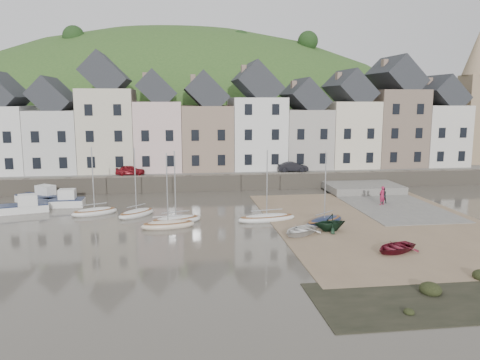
{
  "coord_description": "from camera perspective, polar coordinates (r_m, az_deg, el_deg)",
  "views": [
    {
      "loc": [
        -5.83,
        -37.13,
        10.3
      ],
      "look_at": [
        0.0,
        6.0,
        3.0
      ],
      "focal_mm": 36.11,
      "sensor_mm": 36.0,
      "label": 1
    }
  ],
  "objects": [
    {
      "name": "townhouse_terrace",
      "position": [
        61.67,
        -0.63,
        6.76
      ],
      "size": [
        61.05,
        8.0,
        13.93
      ],
      "color": "silver",
      "rests_on": "quay_land"
    },
    {
      "name": "quay_land",
      "position": [
        70.03,
        -2.85,
        1.67
      ],
      "size": [
        90.0,
        30.0,
        1.5
      ],
      "primitive_type": "cube",
      "color": "#305321",
      "rests_on": "ground"
    },
    {
      "name": "sailboat_1",
      "position": [
        44.1,
        -12.14,
        -3.84
      ],
      "size": [
        3.79,
        3.76,
        6.32
      ],
      "color": "silver",
      "rests_on": "ground"
    },
    {
      "name": "rowboat_white",
      "position": [
        37.35,
        7.09,
        -5.91
      ],
      "size": [
        4.14,
        3.98,
        0.7
      ],
      "primitive_type": "imported",
      "rotation": [
        0.0,
        0.0,
        -0.9
      ],
      "color": "silver",
      "rests_on": "beach"
    },
    {
      "name": "sailboat_4",
      "position": [
        41.52,
        3.17,
        -4.48
      ],
      "size": [
        5.32,
        2.27,
        6.32
      ],
      "color": "silver",
      "rests_on": "ground"
    },
    {
      "name": "motorboat_0",
      "position": [
        49.92,
        -20.27,
        -2.3
      ],
      "size": [
        4.43,
        1.76,
        1.7
      ],
      "color": "silver",
      "rests_on": "ground"
    },
    {
      "name": "rowboat_green",
      "position": [
        38.7,
        10.57,
        -4.93
      ],
      "size": [
        2.94,
        2.64,
        1.38
      ],
      "primitive_type": "imported",
      "rotation": [
        0.0,
        0.0,
        -1.42
      ],
      "color": "black",
      "rests_on": "beach"
    },
    {
      "name": "seawall",
      "position": [
        55.24,
        -1.53,
        -0.28
      ],
      "size": [
        70.0,
        1.2,
        1.8
      ],
      "primitive_type": "cube",
      "color": "slate",
      "rests_on": "ground"
    },
    {
      "name": "slipway",
      "position": [
        50.75,
        16.73,
        -2.53
      ],
      "size": [
        8.0,
        18.0,
        0.12
      ],
      "primitive_type": "cube",
      "color": "slate",
      "rests_on": "ground"
    },
    {
      "name": "car_right",
      "position": [
        58.93,
        6.28,
        1.57
      ],
      "size": [
        3.76,
        1.64,
        1.2
      ],
      "primitive_type": "imported",
      "rotation": [
        0.0,
        0.0,
        1.47
      ],
      "color": "black",
      "rests_on": "quay_street"
    },
    {
      "name": "beach",
      "position": [
        42.04,
        16.23,
        -5.01
      ],
      "size": [
        18.0,
        26.0,
        0.06
      ],
      "primitive_type": "cube",
      "color": "#7D664C",
      "rests_on": "ground"
    },
    {
      "name": "motorboat_1",
      "position": [
        48.67,
        -24.29,
        -2.85
      ],
      "size": [
        5.01,
        2.9,
        1.7
      ],
      "color": "silver",
      "rests_on": "ground"
    },
    {
      "name": "quay_street",
      "position": [
        58.58,
        -1.9,
        0.93
      ],
      "size": [
        70.0,
        7.0,
        0.1
      ],
      "primitive_type": "cube",
      "color": "slate",
      "rests_on": "quay_land"
    },
    {
      "name": "motorboat_2",
      "position": [
        52.65,
        -22.54,
        -1.85
      ],
      "size": [
        5.08,
        4.29,
        1.7
      ],
      "color": "silver",
      "rests_on": "ground"
    },
    {
      "name": "sailboat_2",
      "position": [
        39.75,
        -8.5,
        -5.21
      ],
      "size": [
        4.55,
        2.17,
        6.32
      ],
      "color": "beige",
      "rests_on": "ground"
    },
    {
      "name": "car_left",
      "position": [
        57.44,
        -12.85,
        1.15
      ],
      "size": [
        3.36,
        1.36,
        1.14
      ],
      "primitive_type": "imported",
      "rotation": [
        0.0,
        0.0,
        1.57
      ],
      "color": "maroon",
      "rests_on": "quay_street"
    },
    {
      "name": "church_spire",
      "position": [
        73.27,
        26.1,
        9.16
      ],
      "size": [
        4.0,
        4.0,
        18.0
      ],
      "color": "#997F60",
      "rests_on": "quay_land"
    },
    {
      "name": "sailboat_5",
      "position": [
        41.02,
        9.92,
        -4.79
      ],
      "size": [
        4.55,
        3.97,
        6.32
      ],
      "color": "#141F40",
      "rests_on": "ground"
    },
    {
      "name": "shore_rocks",
      "position": [
        28.97,
        24.64,
        -11.98
      ],
      "size": [
        14.0,
        6.0,
        0.76
      ],
      "color": "black",
      "rests_on": "ground"
    },
    {
      "name": "person_red",
      "position": [
        49.01,
        16.44,
        -1.77
      ],
      "size": [
        0.79,
        0.67,
        1.84
      ],
      "primitive_type": "imported",
      "rotation": [
        0.0,
        0.0,
        3.56
      ],
      "color": "#9F1C43",
      "rests_on": "slipway"
    },
    {
      "name": "hillside",
      "position": [
        101.16,
        -6.97,
        -6.79
      ],
      "size": [
        134.4,
        84.0,
        84.0
      ],
      "color": "#305321",
      "rests_on": "ground"
    },
    {
      "name": "sailboat_0",
      "position": [
        45.66,
        -16.81,
        -3.59
      ],
      "size": [
        4.37,
        3.02,
        6.32
      ],
      "color": "silver",
      "rests_on": "ground"
    },
    {
      "name": "ground",
      "position": [
        38.97,
        1.19,
        -5.81
      ],
      "size": [
        160.0,
        160.0,
        0.0
      ],
      "primitive_type": "plane",
      "color": "#4D483C",
      "rests_on": "ground"
    },
    {
      "name": "rowboat_red",
      "position": [
        34.65,
        17.84,
        -7.57
      ],
      "size": [
        3.88,
        3.44,
        0.66
      ],
      "primitive_type": "imported",
      "rotation": [
        0.0,
        0.0,
        -1.13
      ],
      "color": "maroon",
      "rests_on": "beach"
    },
    {
      "name": "sailboat_3",
      "position": [
        41.14,
        -7.59,
        -4.68
      ],
      "size": [
        4.64,
        2.82,
        6.32
      ],
      "color": "silver",
      "rests_on": "ground"
    },
    {
      "name": "person_dark",
      "position": [
        49.81,
        16.55,
        -1.74
      ],
      "size": [
        0.81,
        0.66,
        1.58
      ],
      "primitive_type": "imported",
      "rotation": [
        0.0,
        0.0,
        3.22
      ],
      "color": "black",
      "rests_on": "slipway"
    }
  ]
}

